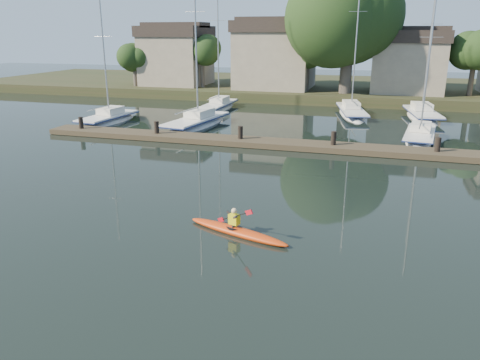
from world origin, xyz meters
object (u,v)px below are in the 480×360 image
(sailboat_6, at_px, (351,117))
(sailboat_3, at_px, (419,142))
(sailboat_0, at_px, (109,125))
(sailboat_5, at_px, (218,111))
(sailboat_7, at_px, (421,120))
(dock, at_px, (285,144))
(sailboat_1, at_px, (197,129))
(kayak, at_px, (237,230))

(sailboat_6, bearing_deg, sailboat_3, -71.65)
(sailboat_0, height_order, sailboat_5, sailboat_5)
(sailboat_0, height_order, sailboat_7, sailboat_7)
(dock, xyz_separation_m, sailboat_5, (-9.18, 13.43, -0.38))
(sailboat_1, bearing_deg, sailboat_5, 105.70)
(sailboat_3, bearing_deg, sailboat_1, -173.68)
(kayak, distance_m, sailboat_0, 24.50)
(sailboat_0, distance_m, sailboat_1, 7.54)
(sailboat_3, bearing_deg, sailboat_0, -172.32)
(dock, distance_m, sailboat_6, 14.16)
(sailboat_3, bearing_deg, sailboat_5, 160.51)
(sailboat_3, bearing_deg, kayak, -105.13)
(sailboat_1, bearing_deg, sailboat_6, 46.18)
(sailboat_3, relative_size, sailboat_6, 0.79)
(sailboat_0, height_order, sailboat_3, sailboat_3)
(sailboat_3, relative_size, sailboat_5, 0.85)
(sailboat_1, relative_size, sailboat_5, 1.06)
(sailboat_1, bearing_deg, sailboat_0, -168.17)
(sailboat_5, bearing_deg, kayak, -69.40)
(sailboat_6, bearing_deg, dock, -114.60)
(sailboat_0, bearing_deg, dock, -11.91)
(kayak, bearing_deg, sailboat_1, 133.97)
(sailboat_3, distance_m, sailboat_5, 19.56)
(dock, height_order, sailboat_0, sailboat_0)
(sailboat_6, height_order, sailboat_7, sailboat_6)
(kayak, height_order, sailboat_5, sailboat_5)
(sailboat_1, relative_size, sailboat_3, 1.25)
(sailboat_0, distance_m, sailboat_5, 11.05)
(sailboat_7, bearing_deg, kayak, -114.61)
(sailboat_1, xyz_separation_m, sailboat_5, (-1.17, 8.53, 0.03))
(sailboat_5, relative_size, sailboat_6, 0.93)
(sailboat_1, xyz_separation_m, sailboat_6, (11.25, 8.87, 0.03))
(dock, bearing_deg, sailboat_5, 124.36)
(sailboat_6, bearing_deg, sailboat_0, -164.84)
(sailboat_1, xyz_separation_m, sailboat_3, (16.39, -0.12, 0.03))
(kayak, relative_size, sailboat_6, 0.29)
(dock, height_order, sailboat_7, sailboat_7)
(sailboat_5, xyz_separation_m, sailboat_6, (12.41, 0.35, -0.00))
(sailboat_5, bearing_deg, dock, -55.47)
(sailboat_3, bearing_deg, sailboat_7, 91.95)
(sailboat_0, bearing_deg, sailboat_7, 24.73)
(sailboat_7, bearing_deg, sailboat_5, 173.04)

